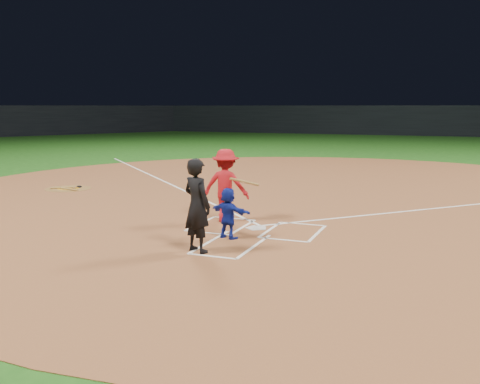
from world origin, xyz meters
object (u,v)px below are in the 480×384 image
(home_plate, at_px, (256,228))
(umpire, at_px, (197,205))
(on_deck_circle, at_px, (68,189))
(catcher, at_px, (228,213))
(batter_at_plate, at_px, (226,185))

(home_plate, xyz_separation_m, umpire, (-0.45, -2.56, 1.00))
(umpire, bearing_deg, on_deck_circle, -12.39)
(catcher, height_order, umpire, umpire)
(on_deck_circle, bearing_deg, umpire, -36.50)
(catcher, relative_size, umpire, 0.60)
(on_deck_circle, xyz_separation_m, umpire, (8.46, -6.26, 1.01))
(on_deck_circle, height_order, batter_at_plate, batter_at_plate)
(home_plate, relative_size, on_deck_circle, 0.35)
(batter_at_plate, bearing_deg, catcher, -65.60)
(on_deck_circle, distance_m, catcher, 9.95)
(home_plate, relative_size, umpire, 0.30)
(on_deck_circle, distance_m, umpire, 10.58)
(home_plate, distance_m, umpire, 2.78)
(catcher, bearing_deg, batter_at_plate, -47.04)
(catcher, bearing_deg, on_deck_circle, -11.15)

